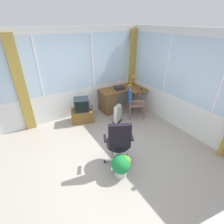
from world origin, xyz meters
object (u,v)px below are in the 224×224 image
object	(u,v)px
tv_remote	(141,89)
paper_tray	(119,88)
desk	(110,100)
tv_on_stand	(82,111)
potted_plant	(121,165)
desk_lamp	(133,79)
spray_bottle	(119,84)
wooden_armchair	(132,99)
office_chair	(119,141)
space_heater	(118,113)

from	to	relation	value
tv_remote	paper_tray	distance (m)	0.71
tv_remote	desk	bearing A→B (deg)	-178.13
tv_on_stand	potted_plant	world-z (taller)	tv_on_stand
paper_tray	desk_lamp	bearing A→B (deg)	6.12
desk_lamp	tv_remote	size ratio (longest dim) A/B	2.45
spray_bottle	wooden_armchair	distance (m)	0.85
tv_remote	potted_plant	distance (m)	2.94
desk_lamp	wooden_armchair	bearing A→B (deg)	-128.26
tv_remote	office_chair	xyz separation A→B (m)	(-2.02, -1.73, -0.11)
spray_bottle	space_heater	size ratio (longest dim) A/B	0.40
desk_lamp	wooden_armchair	size ratio (longest dim) A/B	0.39
tv_on_stand	wooden_armchair	bearing A→B (deg)	-21.67
desk	desk_lamp	xyz separation A→B (m)	(0.93, 0.02, 0.57)
paper_tray	spray_bottle	bearing A→B (deg)	64.42
desk_lamp	tv_on_stand	size ratio (longest dim) A/B	0.49
desk	space_heater	bearing A→B (deg)	-102.25
desk	wooden_armchair	xyz separation A→B (m)	(0.39, -0.66, 0.20)
desk	tv_remote	world-z (taller)	tv_remote
paper_tray	office_chair	world-z (taller)	office_chair
tv_on_stand	office_chair	bearing A→B (deg)	-91.93
spray_bottle	wooden_armchair	size ratio (longest dim) A/B	0.23
spray_bottle	wooden_armchair	bearing A→B (deg)	-92.65
wooden_armchair	tv_on_stand	world-z (taller)	wooden_armchair
paper_tray	potted_plant	bearing A→B (deg)	-122.73
paper_tray	space_heater	xyz separation A→B (m)	(-0.48, -0.66, -0.49)
desk_lamp	spray_bottle	bearing A→B (deg)	164.89
desk	spray_bottle	world-z (taller)	spray_bottle
tv_remote	paper_tray	size ratio (longest dim) A/B	0.50
desk_lamp	tv_remote	xyz separation A→B (m)	(0.00, -0.45, -0.23)
desk_lamp	office_chair	size ratio (longest dim) A/B	0.34
tv_on_stand	space_heater	distance (m)	1.06
desk	paper_tray	size ratio (longest dim) A/B	4.76
tv_remote	wooden_armchair	xyz separation A→B (m)	(-0.54, -0.23, -0.14)
space_heater	tv_on_stand	bearing A→B (deg)	145.44
desk_lamp	tv_on_stand	distance (m)	2.06
office_chair	desk_lamp	bearing A→B (deg)	47.16
desk	office_chair	size ratio (longest dim) A/B	1.32
potted_plant	desk	bearing A→B (deg)	63.71
tv_remote	space_heater	xyz separation A→B (m)	(-1.08, -0.27, -0.46)
paper_tray	potted_plant	xyz separation A→B (m)	(-1.52, -2.37, -0.50)
desk	space_heater	world-z (taller)	desk
office_chair	tv_on_stand	world-z (taller)	office_chair
desk_lamp	tv_remote	distance (m)	0.51
desk_lamp	paper_tray	bearing A→B (deg)	-173.88
desk	tv_remote	xyz separation A→B (m)	(0.93, -0.43, 0.34)
paper_tray	wooden_armchair	size ratio (longest dim) A/B	0.32
potted_plant	paper_tray	bearing A→B (deg)	57.27
office_chair	space_heater	size ratio (longest dim) A/B	1.99
office_chair	space_heater	bearing A→B (deg)	57.13
desk	tv_remote	size ratio (longest dim) A/B	9.52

